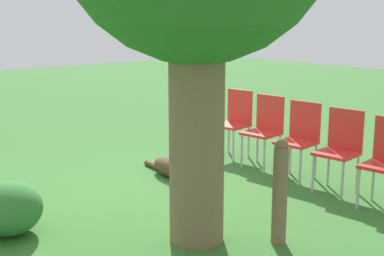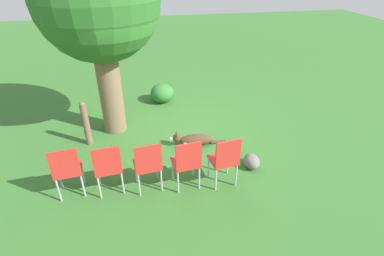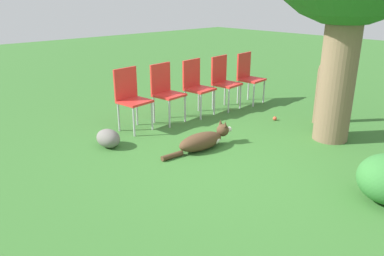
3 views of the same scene
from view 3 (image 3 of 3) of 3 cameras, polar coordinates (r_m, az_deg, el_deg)
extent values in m
plane|color=#38702D|center=(5.20, 10.79, -3.91)|extent=(30.00, 30.00, 0.00)
cylinder|color=#7A6047|center=(5.72, 21.47, 8.70)|extent=(0.50, 0.50, 2.18)
ellipsoid|color=#513823|center=(5.21, 1.35, -2.07)|extent=(0.35, 0.74, 0.24)
ellipsoid|color=silver|center=(5.33, 3.00, -1.71)|extent=(0.26, 0.27, 0.14)
sphere|color=#513823|center=(5.43, 4.70, -0.33)|extent=(0.20, 0.20, 0.18)
cylinder|color=silver|center=(5.50, 5.50, -0.24)|extent=(0.08, 0.09, 0.08)
cone|color=#513823|center=(5.43, 4.38, 0.88)|extent=(0.06, 0.06, 0.08)
cone|color=#513823|center=(5.36, 5.09, 0.61)|extent=(0.06, 0.06, 0.08)
cylinder|color=#513823|center=(4.97, -3.03, -4.25)|extent=(0.10, 0.33, 0.07)
cylinder|color=brown|center=(6.56, 18.82, 4.57)|extent=(0.14, 0.14, 0.91)
sphere|color=brown|center=(6.47, 19.29, 8.64)|extent=(0.12, 0.12, 0.12)
cube|color=red|center=(5.91, -8.73, 4.00)|extent=(0.47, 0.49, 0.04)
cube|color=red|center=(5.99, -10.09, 6.72)|extent=(0.08, 0.44, 0.49)
cylinder|color=#B7B7BC|center=(5.97, -6.10, 1.81)|extent=(0.03, 0.03, 0.46)
cylinder|color=#B7B7BC|center=(5.73, -8.84, 0.92)|extent=(0.03, 0.03, 0.46)
cylinder|color=#B7B7BC|center=(6.23, -8.39, 2.46)|extent=(0.03, 0.03, 0.46)
cylinder|color=#B7B7BC|center=(6.00, -11.10, 1.63)|extent=(0.03, 0.03, 0.46)
cube|color=red|center=(6.24, -3.49, 5.02)|extent=(0.47, 0.49, 0.04)
cube|color=red|center=(6.31, -4.82, 7.61)|extent=(0.08, 0.44, 0.49)
cylinder|color=#B7B7BC|center=(6.32, -1.07, 2.93)|extent=(0.03, 0.03, 0.46)
cylinder|color=#B7B7BC|center=(6.05, -3.46, 2.14)|extent=(0.03, 0.03, 0.46)
cylinder|color=#B7B7BC|center=(6.56, -3.43, 3.51)|extent=(0.03, 0.03, 0.46)
cylinder|color=#B7B7BC|center=(6.30, -5.83, 2.77)|extent=(0.03, 0.03, 0.46)
cube|color=red|center=(6.61, 1.20, 5.90)|extent=(0.47, 0.49, 0.04)
cube|color=red|center=(6.68, -0.09, 8.35)|extent=(0.08, 0.44, 0.49)
cylinder|color=#B7B7BC|center=(6.71, 3.41, 3.90)|extent=(0.03, 0.03, 0.46)
cylinder|color=#B7B7BC|center=(6.43, 1.35, 3.21)|extent=(0.03, 0.03, 0.46)
cylinder|color=#B7B7BC|center=(6.93, 1.03, 4.43)|extent=(0.03, 0.03, 0.46)
cylinder|color=#B7B7BC|center=(6.65, -1.06, 3.78)|extent=(0.03, 0.03, 0.46)
cube|color=red|center=(7.03, 5.37, 6.65)|extent=(0.47, 0.49, 0.04)
cube|color=red|center=(7.09, 4.15, 8.96)|extent=(0.08, 0.44, 0.49)
cylinder|color=#B7B7BC|center=(7.14, 7.38, 4.75)|extent=(0.03, 0.03, 0.46)
cylinder|color=#B7B7BC|center=(6.84, 5.61, 4.14)|extent=(0.03, 0.03, 0.46)
cylinder|color=#B7B7BC|center=(7.34, 5.03, 5.24)|extent=(0.03, 0.03, 0.46)
cylinder|color=#B7B7BC|center=(7.04, 3.21, 4.66)|extent=(0.03, 0.03, 0.46)
cube|color=red|center=(7.48, 9.07, 7.28)|extent=(0.47, 0.49, 0.04)
cube|color=red|center=(7.53, 7.91, 9.46)|extent=(0.08, 0.44, 0.49)
cylinder|color=#B7B7BC|center=(7.61, 10.89, 5.47)|extent=(0.03, 0.03, 0.46)
cylinder|color=#B7B7BC|center=(7.29, 9.38, 4.94)|extent=(0.03, 0.03, 0.46)
cylinder|color=#B7B7BC|center=(7.78, 8.59, 5.93)|extent=(0.03, 0.03, 0.46)
cylinder|color=#B7B7BC|center=(7.47, 7.02, 5.42)|extent=(0.03, 0.03, 0.46)
sphere|color=#E54C33|center=(6.61, 12.50, 1.43)|extent=(0.07, 0.07, 0.07)
ellipsoid|color=slate|center=(5.43, -12.65, -1.53)|extent=(0.41, 0.30, 0.26)
camera|label=1|loc=(8.68, 52.83, 12.42)|focal=50.00mm
camera|label=2|loc=(9.97, -17.43, 27.68)|focal=28.00mm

